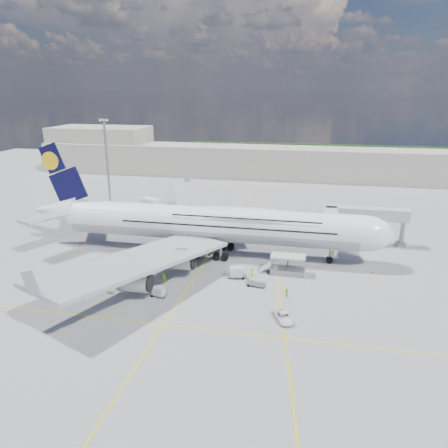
% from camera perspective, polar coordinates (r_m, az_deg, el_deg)
% --- Properties ---
extents(ground, '(300.00, 300.00, 0.00)m').
position_cam_1_polar(ground, '(85.16, -3.40, -6.29)').
color(ground, gray).
rests_on(ground, ground).
extents(taxi_line_main, '(0.25, 220.00, 0.01)m').
position_cam_1_polar(taxi_line_main, '(85.16, -3.40, -6.29)').
color(taxi_line_main, '#DBC50B').
rests_on(taxi_line_main, ground).
extents(taxi_line_cross, '(120.00, 0.25, 0.01)m').
position_cam_1_polar(taxi_line_cross, '(68.16, -7.87, -12.89)').
color(taxi_line_cross, '#DBC50B').
rests_on(taxi_line_cross, ground).
extents(taxi_line_diag, '(14.16, 99.06, 0.01)m').
position_cam_1_polar(taxi_line_diag, '(92.02, 6.71, -4.51)').
color(taxi_line_diag, '#DBC50B').
rests_on(taxi_line_diag, ground).
extents(airliner, '(77.26, 79.15, 23.71)m').
position_cam_1_polar(airliner, '(91.76, -1.70, 0.09)').
color(airliner, white).
rests_on(airliner, ground).
extents(jet_bridge, '(18.80, 12.10, 8.50)m').
position_cam_1_polar(jet_bridge, '(100.31, 16.47, 0.88)').
color(jet_bridge, '#B7B7BC').
rests_on(jet_bridge, ground).
extents(cargo_loader, '(8.53, 3.20, 3.67)m').
position_cam_1_polar(cargo_loader, '(84.82, 8.20, -5.63)').
color(cargo_loader, silver).
rests_on(cargo_loader, ground).
extents(light_mast, '(3.00, 0.70, 25.50)m').
position_cam_1_polar(light_mast, '(136.27, -15.03, 7.99)').
color(light_mast, gray).
rests_on(light_mast, ground).
extents(terminal, '(180.00, 16.00, 12.00)m').
position_cam_1_polar(terminal, '(173.71, 4.79, 8.05)').
color(terminal, '#B2AD9E').
rests_on(terminal, ground).
extents(hangar, '(40.00, 22.00, 18.00)m').
position_cam_1_polar(hangar, '(198.88, -15.72, 9.54)').
color(hangar, '#B2AD9E').
rests_on(hangar, ground).
extents(tree_line, '(160.00, 6.00, 8.00)m').
position_cam_1_polar(tree_line, '(218.10, 16.91, 8.76)').
color(tree_line, '#193814').
rests_on(tree_line, ground).
extents(dolly_row_a, '(3.37, 2.38, 0.45)m').
position_cam_1_polar(dolly_row_a, '(89.54, -10.64, -5.11)').
color(dolly_row_a, gray).
rests_on(dolly_row_a, ground).
extents(dolly_row_b, '(3.04, 2.20, 0.40)m').
position_cam_1_polar(dolly_row_b, '(90.96, -16.75, -5.23)').
color(dolly_row_b, gray).
rests_on(dolly_row_b, ground).
extents(dolly_row_c, '(2.97, 2.09, 1.70)m').
position_cam_1_polar(dolly_row_c, '(76.16, -8.53, -8.71)').
color(dolly_row_c, gray).
rests_on(dolly_row_c, ground).
extents(dolly_back, '(3.08, 1.78, 0.44)m').
position_cam_1_polar(dolly_back, '(89.80, -19.14, -5.75)').
color(dolly_back, gray).
rests_on(dolly_back, ground).
extents(dolly_nose_far, '(3.55, 2.29, 0.48)m').
position_cam_1_polar(dolly_nose_far, '(79.51, 4.21, -7.81)').
color(dolly_nose_far, gray).
rests_on(dolly_nose_far, ground).
extents(dolly_nose_near, '(3.61, 2.38, 2.11)m').
position_cam_1_polar(dolly_nose_near, '(82.24, 1.66, -6.29)').
color(dolly_nose_near, gray).
rests_on(dolly_nose_near, ground).
extents(baggage_tug, '(2.58, 1.24, 1.60)m').
position_cam_1_polar(baggage_tug, '(87.21, -12.00, -5.57)').
color(baggage_tug, silver).
rests_on(baggage_tug, ground).
extents(catering_truck_inner, '(6.29, 3.82, 3.50)m').
position_cam_1_polar(catering_truck_inner, '(116.94, 0.08, 1.28)').
color(catering_truck_inner, gray).
rests_on(catering_truck_inner, ground).
extents(catering_truck_outer, '(8.01, 5.58, 4.41)m').
position_cam_1_polar(catering_truck_outer, '(124.21, -9.23, 2.21)').
color(catering_truck_outer, gray).
rests_on(catering_truck_outer, ground).
extents(service_van, '(3.92, 5.23, 1.32)m').
position_cam_1_polar(service_van, '(68.84, 7.79, -11.93)').
color(service_van, white).
rests_on(service_van, ground).
extents(crew_nose, '(0.75, 0.64, 1.74)m').
position_cam_1_polar(crew_nose, '(95.08, 13.99, -3.64)').
color(crew_nose, '#C3F71A').
rests_on(crew_nose, ground).
extents(crew_loader, '(1.12, 1.10, 1.83)m').
position_cam_1_polar(crew_loader, '(75.49, 8.17, -8.94)').
color(crew_loader, '#A0F419').
rests_on(crew_loader, ground).
extents(crew_wing, '(0.87, 1.25, 1.97)m').
position_cam_1_polar(crew_wing, '(79.16, -14.98, -8.03)').
color(crew_wing, '#9EE918').
rests_on(crew_wing, ground).
extents(crew_van, '(0.72, 0.95, 1.75)m').
position_cam_1_polar(crew_van, '(83.11, 3.66, -6.26)').
color(crew_van, '#C0DB17').
rests_on(crew_van, ground).
extents(crew_tug, '(1.39, 1.12, 1.88)m').
position_cam_1_polar(crew_tug, '(80.86, -7.86, -7.04)').
color(crew_tug, '#A9E918').
rests_on(crew_tug, ground).
extents(cone_nose, '(0.44, 0.44, 0.56)m').
position_cam_1_polar(cone_nose, '(89.02, 18.85, -5.98)').
color(cone_nose, '#F63E0C').
rests_on(cone_nose, ground).
extents(cone_wing_left_inner, '(0.46, 0.46, 0.58)m').
position_cam_1_polar(cone_wing_left_inner, '(113.52, -2.12, 0.04)').
color(cone_wing_left_inner, '#F63E0C').
rests_on(cone_wing_left_inner, ground).
extents(cone_wing_left_outer, '(0.38, 0.38, 0.49)m').
position_cam_1_polar(cone_wing_left_outer, '(126.37, -2.14, 1.84)').
color(cone_wing_left_outer, '#F63E0C').
rests_on(cone_wing_left_outer, ground).
extents(cone_wing_right_inner, '(0.42, 0.42, 0.53)m').
position_cam_1_polar(cone_wing_right_inner, '(89.62, -11.96, -5.23)').
color(cone_wing_right_inner, '#F63E0C').
rests_on(cone_wing_right_inner, ground).
extents(cone_wing_right_outer, '(0.47, 0.47, 0.60)m').
position_cam_1_polar(cone_wing_right_outer, '(80.81, -11.14, -7.75)').
color(cone_wing_right_outer, '#F63E0C').
rests_on(cone_wing_right_outer, ground).
extents(cone_tail, '(0.49, 0.49, 0.62)m').
position_cam_1_polar(cone_tail, '(103.65, -18.31, -2.58)').
color(cone_tail, '#F63E0C').
rests_on(cone_tail, ground).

